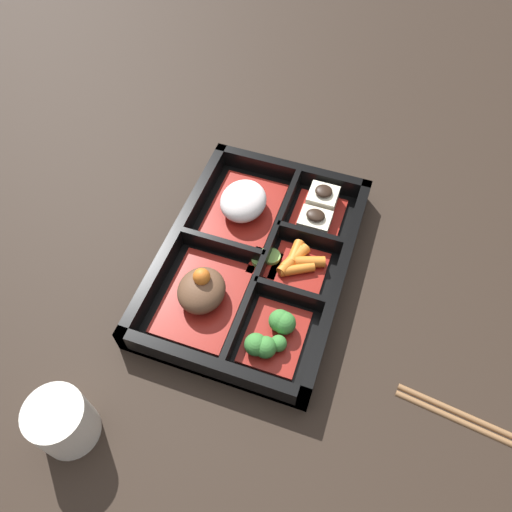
# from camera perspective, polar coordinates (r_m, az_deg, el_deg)

# --- Properties ---
(ground_plane) EXTENTS (3.00, 3.00, 0.00)m
(ground_plane) POSITION_cam_1_polar(r_m,az_deg,el_deg) (0.68, -0.00, -1.18)
(ground_plane) COLOR black
(bento_base) EXTENTS (0.34, 0.24, 0.01)m
(bento_base) POSITION_cam_1_polar(r_m,az_deg,el_deg) (0.68, -0.00, -0.95)
(bento_base) COLOR black
(bento_base) RESTS_ON ground_plane
(bento_rim) EXTENTS (0.34, 0.24, 0.04)m
(bento_rim) POSITION_cam_1_polar(r_m,az_deg,el_deg) (0.67, 0.30, -0.32)
(bento_rim) COLOR black
(bento_rim) RESTS_ON ground_plane
(bowl_stew) EXTENTS (0.13, 0.10, 0.06)m
(bowl_stew) POSITION_cam_1_polar(r_m,az_deg,el_deg) (0.63, -6.20, -4.14)
(bowl_stew) COLOR maroon
(bowl_stew) RESTS_ON bento_base
(bowl_rice) EXTENTS (0.13, 0.10, 0.04)m
(bowl_rice) POSITION_cam_1_polar(r_m,az_deg,el_deg) (0.71, -1.45, 6.01)
(bowl_rice) COLOR maroon
(bowl_rice) RESTS_ON bento_base
(bowl_greens) EXTENTS (0.09, 0.07, 0.03)m
(bowl_greens) POSITION_cam_1_polar(r_m,az_deg,el_deg) (0.61, 1.98, -8.98)
(bowl_greens) COLOR maroon
(bowl_greens) RESTS_ON bento_base
(bowl_carrots) EXTENTS (0.07, 0.07, 0.02)m
(bowl_carrots) POSITION_cam_1_polar(r_m,az_deg,el_deg) (0.66, 4.82, -0.89)
(bowl_carrots) COLOR maroon
(bowl_carrots) RESTS_ON bento_base
(bowl_tofu) EXTENTS (0.08, 0.07, 0.04)m
(bowl_tofu) POSITION_cam_1_polar(r_m,az_deg,el_deg) (0.72, 7.19, 5.27)
(bowl_tofu) COLOR maroon
(bowl_tofu) RESTS_ON bento_base
(bowl_pickles) EXTENTS (0.04, 0.04, 0.01)m
(bowl_pickles) POSITION_cam_1_polar(r_m,az_deg,el_deg) (0.67, 1.08, -0.41)
(bowl_pickles) COLOR maroon
(bowl_pickles) RESTS_ON bento_base
(tea_cup) EXTENTS (0.06, 0.06, 0.07)m
(tea_cup) POSITION_cam_1_polar(r_m,az_deg,el_deg) (0.59, -21.28, -17.22)
(tea_cup) COLOR beige
(tea_cup) RESTS_ON ground_plane
(chopsticks) EXTENTS (0.04, 0.21, 0.01)m
(chopsticks) POSITION_cam_1_polar(r_m,az_deg,el_deg) (0.64, 24.99, -17.43)
(chopsticks) COLOR brown
(chopsticks) RESTS_ON ground_plane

